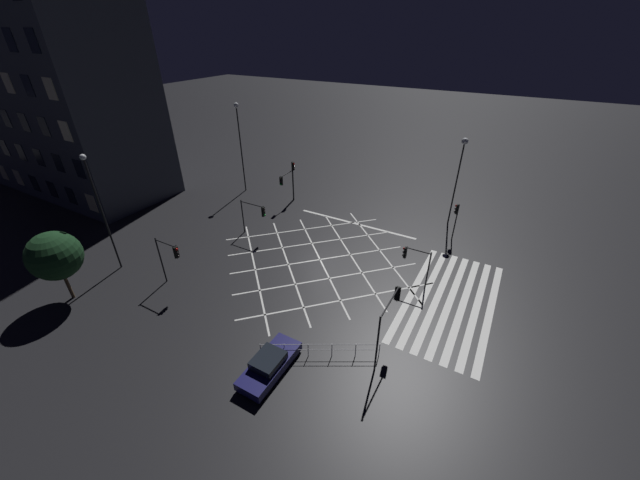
{
  "coord_description": "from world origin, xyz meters",
  "views": [
    {
      "loc": [
        -22.13,
        -12.44,
        17.26
      ],
      "look_at": [
        0.0,
        0.0,
        1.96
      ],
      "focal_mm": 20.0,
      "sensor_mm": 36.0,
      "label": 1
    }
  ],
  "objects_px": {
    "traffic_light_ne_cross": "(293,173)",
    "traffic_light_se_cross": "(456,214)",
    "traffic_light_nw_cross": "(169,254)",
    "street_lamp_west": "(239,131)",
    "traffic_light_median_south": "(414,258)",
    "waiting_car": "(270,364)",
    "street_lamp_east": "(461,160)",
    "traffic_light_ne_main": "(286,181)",
    "traffic_light_sw_main": "(389,313)",
    "traffic_light_median_north": "(255,212)",
    "street_lamp_far": "(98,201)",
    "street_tree_near": "(55,256)"
  },
  "relations": [
    {
      "from": "traffic_light_se_cross",
      "to": "traffic_light_median_south",
      "type": "xyz_separation_m",
      "value": [
        -8.53,
        1.3,
        -0.21
      ]
    },
    {
      "from": "traffic_light_nw_cross",
      "to": "street_lamp_far",
      "type": "distance_m",
      "value": 6.84
    },
    {
      "from": "traffic_light_median_south",
      "to": "street_lamp_east",
      "type": "relative_size",
      "value": 0.38
    },
    {
      "from": "traffic_light_ne_main",
      "to": "street_lamp_east",
      "type": "height_order",
      "value": "street_lamp_east"
    },
    {
      "from": "street_lamp_far",
      "to": "waiting_car",
      "type": "xyz_separation_m",
      "value": [
        -2.39,
        -17.04,
        -5.47
      ]
    },
    {
      "from": "traffic_light_sw_main",
      "to": "street_lamp_far",
      "type": "xyz_separation_m",
      "value": [
        -2.23,
        22.32,
        2.88
      ]
    },
    {
      "from": "traffic_light_sw_main",
      "to": "waiting_car",
      "type": "bearing_deg",
      "value": 131.18
    },
    {
      "from": "traffic_light_sw_main",
      "to": "traffic_light_median_south",
      "type": "distance_m",
      "value": 7.45
    },
    {
      "from": "traffic_light_sw_main",
      "to": "traffic_light_se_cross",
      "type": "relative_size",
      "value": 1.18
    },
    {
      "from": "traffic_light_sw_main",
      "to": "traffic_light_median_north",
      "type": "relative_size",
      "value": 1.25
    },
    {
      "from": "street_lamp_east",
      "to": "street_lamp_far",
      "type": "distance_m",
      "value": 30.62
    },
    {
      "from": "street_lamp_far",
      "to": "traffic_light_nw_cross",
      "type": "bearing_deg",
      "value": -85.03
    },
    {
      "from": "traffic_light_nw_cross",
      "to": "street_tree_near",
      "type": "relative_size",
      "value": 0.73
    },
    {
      "from": "traffic_light_median_north",
      "to": "waiting_car",
      "type": "xyz_separation_m",
      "value": [
        -12.06,
        -10.36,
        -1.94
      ]
    },
    {
      "from": "traffic_light_ne_cross",
      "to": "traffic_light_se_cross",
      "type": "xyz_separation_m",
      "value": [
        -0.24,
        -17.73,
        -0.61
      ]
    },
    {
      "from": "traffic_light_se_cross",
      "to": "traffic_light_nw_cross",
      "type": "distance_m",
      "value": 24.43
    },
    {
      "from": "traffic_light_se_cross",
      "to": "traffic_light_ne_main",
      "type": "bearing_deg",
      "value": 3.99
    },
    {
      "from": "traffic_light_nw_cross",
      "to": "street_lamp_east",
      "type": "height_order",
      "value": "street_lamp_east"
    },
    {
      "from": "traffic_light_sw_main",
      "to": "traffic_light_nw_cross",
      "type": "xyz_separation_m",
      "value": [
        -1.7,
        16.27,
        -0.26
      ]
    },
    {
      "from": "traffic_light_ne_main",
      "to": "traffic_light_median_south",
      "type": "distance_m",
      "value": 17.93
    },
    {
      "from": "traffic_light_ne_main",
      "to": "street_lamp_west",
      "type": "relative_size",
      "value": 0.37
    },
    {
      "from": "traffic_light_nw_cross",
      "to": "traffic_light_se_cross",
      "type": "bearing_deg",
      "value": 46.12
    },
    {
      "from": "traffic_light_median_north",
      "to": "traffic_light_median_south",
      "type": "bearing_deg",
      "value": -0.24
    },
    {
      "from": "traffic_light_nw_cross",
      "to": "waiting_car",
      "type": "bearing_deg",
      "value": -14.88
    },
    {
      "from": "street_lamp_west",
      "to": "street_lamp_far",
      "type": "relative_size",
      "value": 1.06
    },
    {
      "from": "traffic_light_sw_main",
      "to": "street_lamp_east",
      "type": "xyz_separation_m",
      "value": [
        19.01,
        0.28,
        3.41
      ]
    },
    {
      "from": "traffic_light_sw_main",
      "to": "street_lamp_west",
      "type": "relative_size",
      "value": 0.42
    },
    {
      "from": "traffic_light_se_cross",
      "to": "traffic_light_median_north",
      "type": "height_order",
      "value": "traffic_light_se_cross"
    },
    {
      "from": "traffic_light_median_north",
      "to": "street_lamp_east",
      "type": "height_order",
      "value": "street_lamp_east"
    },
    {
      "from": "traffic_light_nw_cross",
      "to": "street_tree_near",
      "type": "height_order",
      "value": "street_tree_near"
    },
    {
      "from": "traffic_light_ne_main",
      "to": "traffic_light_ne_cross",
      "type": "xyz_separation_m",
      "value": [
        1.47,
        0.06,
        0.45
      ]
    },
    {
      "from": "traffic_light_se_cross",
      "to": "waiting_car",
      "type": "bearing_deg",
      "value": 73.84
    },
    {
      "from": "traffic_light_median_south",
      "to": "waiting_car",
      "type": "relative_size",
      "value": 0.76
    },
    {
      "from": "traffic_light_median_south",
      "to": "traffic_light_nw_cross",
      "type": "xyz_separation_m",
      "value": [
        -9.08,
        15.63,
        0.52
      ]
    },
    {
      "from": "traffic_light_ne_cross",
      "to": "traffic_light_se_cross",
      "type": "height_order",
      "value": "traffic_light_ne_cross"
    },
    {
      "from": "street_lamp_east",
      "to": "traffic_light_ne_cross",
      "type": "bearing_deg",
      "value": 99.68
    },
    {
      "from": "traffic_light_sw_main",
      "to": "traffic_light_median_north",
      "type": "height_order",
      "value": "traffic_light_sw_main"
    },
    {
      "from": "traffic_light_sw_main",
      "to": "waiting_car",
      "type": "distance_m",
      "value": 7.48
    },
    {
      "from": "traffic_light_nw_cross",
      "to": "traffic_light_median_north",
      "type": "height_order",
      "value": "traffic_light_nw_cross"
    },
    {
      "from": "traffic_light_median_north",
      "to": "street_lamp_far",
      "type": "height_order",
      "value": "street_lamp_far"
    },
    {
      "from": "traffic_light_median_south",
      "to": "street_lamp_west",
      "type": "xyz_separation_m",
      "value": [
        8.19,
        23.09,
        4.7
      ]
    },
    {
      "from": "street_lamp_east",
      "to": "street_lamp_west",
      "type": "distance_m",
      "value": 23.7
    },
    {
      "from": "traffic_light_median_south",
      "to": "traffic_light_median_north",
      "type": "bearing_deg",
      "value": -0.24
    },
    {
      "from": "traffic_light_sw_main",
      "to": "street_lamp_east",
      "type": "relative_size",
      "value": 0.49
    },
    {
      "from": "street_lamp_west",
      "to": "waiting_car",
      "type": "bearing_deg",
      "value": -137.6
    },
    {
      "from": "traffic_light_nw_cross",
      "to": "street_lamp_west",
      "type": "relative_size",
      "value": 0.39
    },
    {
      "from": "street_lamp_west",
      "to": "street_tree_near",
      "type": "bearing_deg",
      "value": -175.24
    },
    {
      "from": "waiting_car",
      "to": "street_lamp_east",
      "type": "bearing_deg",
      "value": -11.97
    },
    {
      "from": "street_lamp_west",
      "to": "waiting_car",
      "type": "xyz_separation_m",
      "value": [
        -20.19,
        -18.44,
        -6.51
      ]
    },
    {
      "from": "traffic_light_ne_cross",
      "to": "waiting_car",
      "type": "distance_m",
      "value": 24.02
    }
  ]
}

